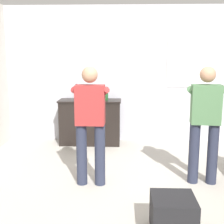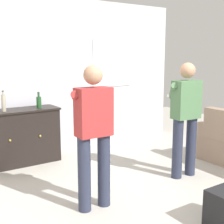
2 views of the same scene
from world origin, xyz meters
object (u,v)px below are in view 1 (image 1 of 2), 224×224
Objects in this scene: person_standing_left at (90,120)px; person_standing_right at (205,120)px; bottle_liquor_amber at (76,93)px; ottoman at (173,215)px; bottle_wine_green at (106,95)px; sideboard_cabinet at (90,122)px.

person_standing_left and person_standing_right have the same top height.
bottle_liquor_amber is 2.77m from person_standing_right.
ottoman is at bearing -64.78° from bottle_liquor_amber.
bottle_liquor_amber is (-0.59, -0.05, 0.04)m from bottle_wine_green.
bottle_wine_green reaches higher than sideboard_cabinet.
ottoman is 0.27× the size of person_standing_left.
person_standing_left is at bearing -176.08° from person_standing_right.
person_standing_left is 1.00× the size of person_standing_right.
ottoman is at bearing -69.15° from sideboard_cabinet.
person_standing_left reaches higher than ottoman.
person_standing_left reaches higher than bottle_wine_green.
person_standing_left is (-0.11, -1.98, -0.08)m from bottle_wine_green.
person_standing_left reaches higher than sideboard_cabinet.
sideboard_cabinet is at bearing 179.33° from bottle_wine_green.
sideboard_cabinet is 2.66m from person_standing_right.
sideboard_cabinet is 2.05m from person_standing_left.
bottle_liquor_amber reaches higher than ottoman.
ottoman is at bearing -115.29° from person_standing_right.
sideboard_cabinet is 2.76× the size of ottoman.
ottoman is at bearing -74.49° from bottle_wine_green.
bottle_liquor_amber reaches higher than sideboard_cabinet.
person_standing_left is 1.61m from person_standing_right.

